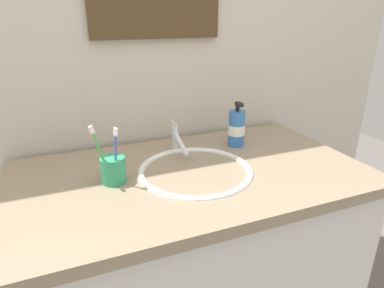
% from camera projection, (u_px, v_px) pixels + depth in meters
% --- Properties ---
extents(tiled_wall_back, '(2.42, 0.04, 2.40)m').
position_uv_depth(tiled_wall_back, '(156.00, 57.00, 1.34)').
color(tiled_wall_back, beige).
rests_on(tiled_wall_back, ground).
extents(vanity_counter, '(1.22, 0.68, 0.86)m').
position_uv_depth(vanity_counter, '(191.00, 269.00, 1.29)').
color(vanity_counter, silver).
rests_on(vanity_counter, ground).
extents(sink_basin, '(0.40, 0.40, 0.12)m').
position_uv_depth(sink_basin, '(195.00, 182.00, 1.15)').
color(sink_basin, white).
rests_on(sink_basin, vanity_counter).
extents(faucet, '(0.02, 0.17, 0.11)m').
position_uv_depth(faucet, '(177.00, 140.00, 1.27)').
color(faucet, silver).
rests_on(faucet, sink_basin).
extents(toothbrush_cup, '(0.08, 0.08, 0.09)m').
position_uv_depth(toothbrush_cup, '(113.00, 170.00, 1.05)').
color(toothbrush_cup, '#2D9966').
rests_on(toothbrush_cup, vanity_counter).
extents(toothbrush_green, '(0.06, 0.04, 0.20)m').
position_uv_depth(toothbrush_green, '(100.00, 152.00, 0.99)').
color(toothbrush_green, green).
rests_on(toothbrush_green, toothbrush_cup).
extents(toothbrush_blue, '(0.02, 0.04, 0.19)m').
position_uv_depth(toothbrush_blue, '(116.00, 153.00, 1.00)').
color(toothbrush_blue, blue).
rests_on(toothbrush_blue, toothbrush_cup).
extents(soap_dispenser, '(0.07, 0.07, 0.18)m').
position_uv_depth(soap_dispenser, '(236.00, 128.00, 1.34)').
color(soap_dispenser, '#3372BF').
rests_on(soap_dispenser, vanity_counter).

